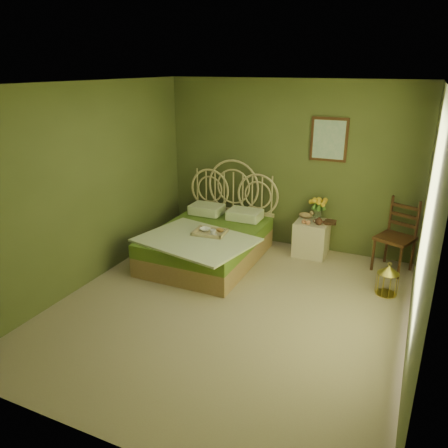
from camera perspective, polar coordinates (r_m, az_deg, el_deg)
The scene contains 14 objects.
floor at distance 5.41m, azimuth 0.75°, elevation -10.80°, with size 4.50×4.50×0.00m, color tan.
ceiling at distance 4.65m, azimuth 0.90°, elevation 17.89°, with size 4.50×4.50×0.00m, color silver.
wall_back at distance 6.93m, azimuth 8.35°, elevation 7.54°, with size 4.00×4.00×0.00m, color #586133.
wall_left at distance 5.93m, azimuth -17.24°, elevation 4.74°, with size 4.50×4.50×0.00m, color #586133.
wall_right at distance 4.51m, azimuth 24.79°, elevation -0.96°, with size 4.50×4.50×0.00m, color #586133.
wall_art at distance 6.68m, azimuth 13.56°, elevation 10.68°, with size 0.54×0.04×0.64m.
bed at distance 6.57m, azimuth -1.98°, elevation -2.16°, with size 1.71×2.16×1.33m.
nightstand at distance 6.84m, azimuth 11.46°, elevation -1.14°, with size 0.49×0.49×0.97m.
chair at distance 6.63m, azimuth 21.59°, elevation -0.84°, with size 0.59×0.59×1.03m.
birdcage at distance 5.98m, azimuth 20.56°, elevation -6.89°, with size 0.26×0.26×0.40m.
book_lower at distance 6.75m, azimuth 13.02°, elevation 0.23°, with size 0.17×0.23×0.02m, color #381E0F.
book_upper at distance 6.74m, azimuth 13.03°, elevation 0.39°, with size 0.16×0.21×0.02m, color #472819.
cereal_bowl at distance 6.32m, azimuth -2.49°, elevation -0.71°, with size 0.16×0.16×0.04m, color white.
coffee_cup at distance 6.15m, azimuth -1.45°, elevation -1.11°, with size 0.09×0.09×0.08m, color white.
Camera 1 is at (1.85, -4.26, 2.77)m, focal length 35.00 mm.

